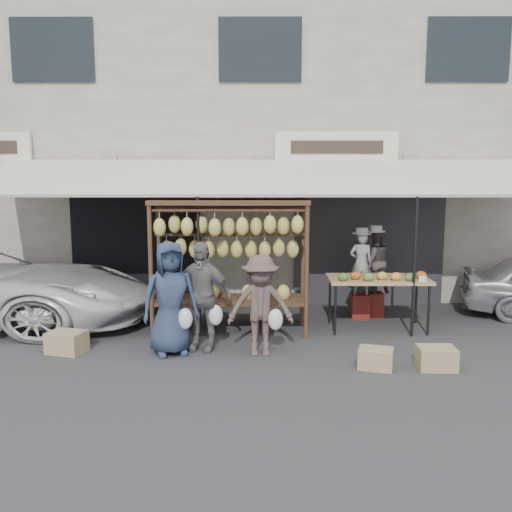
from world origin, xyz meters
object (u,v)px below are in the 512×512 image
(produce_table, at_px, (379,280))
(banana_rack, at_px, (230,240))
(customer_right, at_px, (261,305))
(crate_far, at_px, (67,342))
(crate_near_a, at_px, (376,358))
(customer_left, at_px, (170,298))
(vendor_left, at_px, (361,263))
(crate_near_b, at_px, (436,358))
(customer_mid, at_px, (201,296))
(vendor_right, at_px, (375,261))

(produce_table, bearing_deg, banana_rack, -176.38)
(produce_table, height_order, customer_right, customer_right)
(crate_far, bearing_deg, crate_near_a, -8.45)
(banana_rack, xyz_separation_m, crate_near_a, (2.10, -1.74, -1.43))
(crate_near_a, bearing_deg, banana_rack, 140.30)
(crate_near_a, bearing_deg, customer_left, 168.06)
(customer_left, distance_m, crate_far, 1.72)
(banana_rack, relative_size, vendor_left, 2.25)
(produce_table, xyz_separation_m, crate_near_b, (0.41, -1.92, -0.72))
(produce_table, height_order, crate_near_b, produce_table)
(customer_mid, xyz_separation_m, crate_far, (-2.01, -0.16, -0.67))
(customer_right, bearing_deg, crate_near_a, -23.02)
(crate_far, bearing_deg, vendor_left, 22.91)
(vendor_left, distance_m, customer_right, 2.81)
(banana_rack, relative_size, crate_near_b, 5.10)
(crate_near_b, bearing_deg, crate_near_a, 178.68)
(customer_mid, height_order, customer_right, customer_mid)
(crate_near_b, xyz_separation_m, crate_far, (-5.34, 0.69, 0.01))
(customer_left, xyz_separation_m, crate_near_b, (3.76, -0.64, -0.69))
(customer_left, relative_size, crate_near_b, 3.32)
(vendor_right, distance_m, crate_near_b, 2.99)
(customer_right, bearing_deg, customer_left, 175.57)
(banana_rack, height_order, crate_near_a, banana_rack)
(banana_rack, distance_m, crate_near_b, 3.70)
(produce_table, distance_m, crate_far, 5.13)
(produce_table, height_order, vendor_left, vendor_left)
(banana_rack, height_order, customer_mid, banana_rack)
(customer_right, xyz_separation_m, crate_near_b, (2.43, -0.60, -0.60))
(produce_table, distance_m, customer_mid, 3.10)
(produce_table, relative_size, vendor_right, 1.44)
(banana_rack, xyz_separation_m, customer_right, (0.51, -1.16, -0.82))
(customer_left, height_order, customer_mid, customer_left)
(vendor_left, relative_size, crate_near_b, 2.26)
(crate_near_b, bearing_deg, vendor_right, 95.94)
(customer_right, relative_size, crate_far, 2.82)
(vendor_left, xyz_separation_m, crate_far, (-4.75, -2.01, -0.87))
(customer_left, xyz_separation_m, customer_mid, (0.43, 0.21, -0.01))
(customer_mid, bearing_deg, crate_near_a, -5.51)
(vendor_right, height_order, customer_mid, customer_mid)
(customer_left, distance_m, crate_near_b, 3.87)
(customer_mid, bearing_deg, crate_far, -162.38)
(vendor_left, bearing_deg, customer_right, 53.44)
(banana_rack, relative_size, crate_far, 4.89)
(produce_table, bearing_deg, vendor_right, 82.94)
(vendor_right, relative_size, customer_mid, 0.71)
(banana_rack, distance_m, crate_far, 2.99)
(crate_near_a, xyz_separation_m, crate_far, (-4.50, 0.67, 0.02))
(vendor_right, distance_m, crate_far, 5.55)
(crate_near_b, bearing_deg, banana_rack, 148.99)
(banana_rack, distance_m, produce_table, 2.62)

